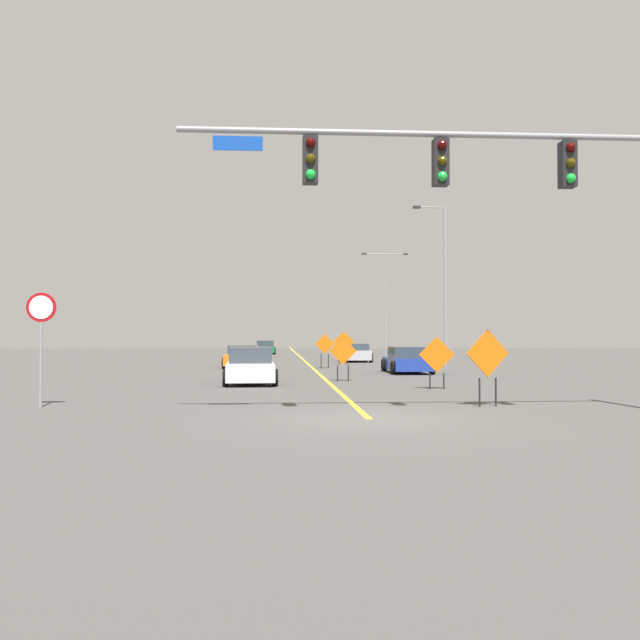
% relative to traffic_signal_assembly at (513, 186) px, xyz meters
% --- Properties ---
extents(ground, '(156.21, 156.21, 0.00)m').
position_rel_traffic_signal_assembly_xyz_m(ground, '(-3.29, 0.02, -5.26)').
color(ground, '#4C4947').
extents(road_centre_stripe, '(0.16, 86.78, 0.01)m').
position_rel_traffic_signal_assembly_xyz_m(road_centre_stripe, '(-3.29, 43.41, -5.25)').
color(road_centre_stripe, yellow).
rests_on(road_centre_stripe, ground).
extents(traffic_signal_assembly, '(11.87, 0.44, 6.99)m').
position_rel_traffic_signal_assembly_xyz_m(traffic_signal_assembly, '(0.00, 0.00, 0.00)').
color(traffic_signal_assembly, gray).
rests_on(traffic_signal_assembly, ground).
extents(stop_sign, '(0.76, 0.07, 2.97)m').
position_rel_traffic_signal_assembly_xyz_m(stop_sign, '(-11.42, 2.98, -3.18)').
color(stop_sign, gray).
rests_on(stop_sign, ground).
extents(street_lamp_far_right, '(1.98, 0.24, 9.53)m').
position_rel_traffic_signal_assembly_xyz_m(street_lamp_far_right, '(4.46, 24.35, -0.05)').
color(street_lamp_far_right, gray).
rests_on(street_lamp_far_right, ground).
extents(street_lamp_mid_left, '(4.35, 0.24, 9.59)m').
position_rel_traffic_signal_assembly_xyz_m(street_lamp_mid_left, '(4.85, 47.90, 0.38)').
color(street_lamp_mid_left, gray).
rests_on(street_lamp_mid_left, ground).
extents(construction_sign_left_shoulder, '(1.32, 0.35, 2.10)m').
position_rel_traffic_signal_assembly_xyz_m(construction_sign_left_shoulder, '(-1.06, 27.80, -3.93)').
color(construction_sign_left_shoulder, orange).
rests_on(construction_sign_left_shoulder, ground).
extents(construction_sign_median_far, '(1.09, 0.30, 1.92)m').
position_rel_traffic_signal_assembly_xyz_m(construction_sign_median_far, '(-2.62, 22.88, -4.02)').
color(construction_sign_median_far, orange).
rests_on(construction_sign_median_far, ground).
extents(construction_sign_right_shoulder, '(1.11, 0.15, 1.78)m').
position_rel_traffic_signal_assembly_xyz_m(construction_sign_right_shoulder, '(-2.66, 12.29, -4.14)').
color(construction_sign_right_shoulder, orange).
rests_on(construction_sign_right_shoulder, ground).
extents(construction_sign_right_lane, '(1.22, 0.34, 2.02)m').
position_rel_traffic_signal_assembly_xyz_m(construction_sign_right_lane, '(0.18, 2.51, -3.97)').
color(construction_sign_right_lane, orange).
rests_on(construction_sign_right_lane, ground).
extents(construction_sign_median_near, '(1.23, 0.10, 1.81)m').
position_rel_traffic_signal_assembly_xyz_m(construction_sign_median_near, '(0.18, 8.11, -4.14)').
color(construction_sign_median_near, orange).
rests_on(construction_sign_median_near, ground).
extents(car_silver_near, '(2.21, 3.86, 1.26)m').
position_rel_traffic_signal_assembly_xyz_m(car_silver_near, '(0.12, 31.88, -4.65)').
color(car_silver_near, '#B7BABF').
rests_on(car_silver_near, ground).
extents(car_green_far, '(2.02, 4.07, 1.30)m').
position_rel_traffic_signal_assembly_xyz_m(car_green_far, '(-6.36, 51.29, -4.63)').
color(car_green_far, '#196B38').
rests_on(car_green_far, ground).
extents(car_white_approaching, '(2.11, 4.00, 1.40)m').
position_rel_traffic_signal_assembly_xyz_m(car_white_approaching, '(-6.33, 11.18, -4.62)').
color(car_white_approaching, white).
rests_on(car_white_approaching, ground).
extents(car_orange_distant, '(2.15, 4.59, 1.26)m').
position_rel_traffic_signal_assembly_xyz_m(car_orange_distant, '(-7.23, 24.26, -4.66)').
color(car_orange_distant, orange).
rests_on(car_orange_distant, ground).
extents(car_blue_mid, '(2.06, 3.96, 1.29)m').
position_rel_traffic_signal_assembly_xyz_m(car_blue_mid, '(1.08, 17.99, -4.65)').
color(car_blue_mid, '#1E389E').
rests_on(car_blue_mid, ground).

